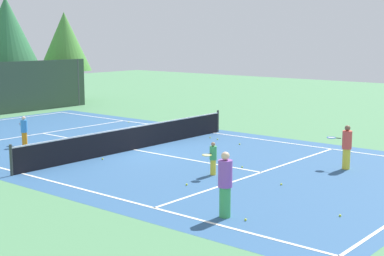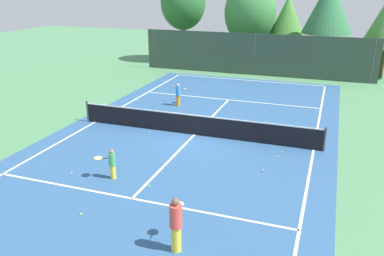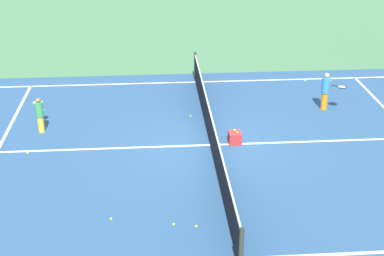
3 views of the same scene
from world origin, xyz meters
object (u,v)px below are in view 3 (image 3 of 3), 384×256
Objects in this scene: player_0 at (326,91)px; player_2 at (40,114)px; tennis_ball_3 at (43,110)px; tennis_ball_13 at (331,81)px; ball_crate at (235,138)px; tennis_ball_2 at (305,81)px; tennis_ball_12 at (196,226)px; tennis_ball_0 at (28,153)px; tennis_ball_5 at (191,116)px; tennis_ball_4 at (111,219)px; tennis_ball_9 at (174,224)px.

player_2 is (1.10, -9.55, -0.08)m from player_0.
tennis_ball_3 and tennis_ball_13 have the same top height.
tennis_ball_3 is at bearing -78.89° from tennis_ball_13.
ball_crate is 6.92m from tennis_ball_3.
ball_crate is 6.45× the size of tennis_ball_2.
player_2 is at bearing -141.36° from tennis_ball_12.
tennis_ball_0 is at bearing -63.58° from tennis_ball_13.
player_2 reaches higher than tennis_ball_5.
player_0 is at bearing 105.36° from tennis_ball_0.
tennis_ball_12 is at bearing -3.01° from tennis_ball_5.
player_2 is 17.60× the size of tennis_ball_4.
tennis_ball_4 is at bearing -102.82° from tennis_ball_9.
tennis_ball_12 is at bearing -19.55° from ball_crate.
tennis_ball_13 is (-3.78, 10.60, -0.58)m from player_2.
player_0 is 10.09m from tennis_ball_0.
tennis_ball_4 and tennis_ball_5 have the same top height.
tennis_ball_0 and tennis_ball_4 have the same top height.
tennis_ball_4 is 6.40m from tennis_ball_5.
tennis_ball_4 and tennis_ball_9 have the same top height.
tennis_ball_5 is at bearing 115.04° from tennis_ball_0.
tennis_ball_0 is 4.47m from tennis_ball_4.
tennis_ball_2 is (-5.42, 9.75, 0.00)m from tennis_ball_0.
tennis_ball_4 is at bearing -42.52° from ball_crate.
tennis_ball_13 is at bearing 116.42° from tennis_ball_0.
tennis_ball_0 is at bearing -60.94° from tennis_ball_2.
player_0 is 20.10× the size of tennis_ball_0.
tennis_ball_5 is 6.34m from tennis_ball_9.
tennis_ball_9 is (7.17, 4.19, 0.00)m from tennis_ball_3.
tennis_ball_5 is 6.41m from tennis_ball_12.
tennis_ball_0 is at bearing -143.80° from tennis_ball_4.
tennis_ball_4 is 1.00× the size of tennis_ball_5.
tennis_ball_13 is (-3.01, 5.76, 0.00)m from tennis_ball_5.
tennis_ball_12 is at bearing 77.38° from tennis_ball_9.
tennis_ball_4 is 1.53m from tennis_ball_9.
tennis_ball_2 is 1.00× the size of tennis_ball_13.
player_2 is 4.94m from tennis_ball_5.
tennis_ball_9 is (0.34, 1.49, 0.00)m from tennis_ball_4.
tennis_ball_9 is (5.52, 3.98, -0.58)m from player_2.
tennis_ball_12 is 11.21m from tennis_ball_13.
tennis_ball_5 is at bearing -62.42° from tennis_ball_13.
tennis_ball_9 is (9.37, -5.61, 0.00)m from tennis_ball_2.
tennis_ball_2 is at bearing -94.14° from tennis_ball_13.
tennis_ball_0 is (0.27, -6.20, -0.15)m from ball_crate.
ball_crate reaches higher than tennis_ball_0.
tennis_ball_3 is at bearing -147.08° from tennis_ball_12.
tennis_ball_12 is (4.07, 4.66, 0.00)m from tennis_ball_0.
tennis_ball_3 is 1.00× the size of tennis_ball_5.
tennis_ball_9 is at bearing 30.32° from tennis_ball_3.
tennis_ball_0 is at bearing -74.64° from player_0.
tennis_ball_3 is at bearing -158.44° from tennis_ball_4.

